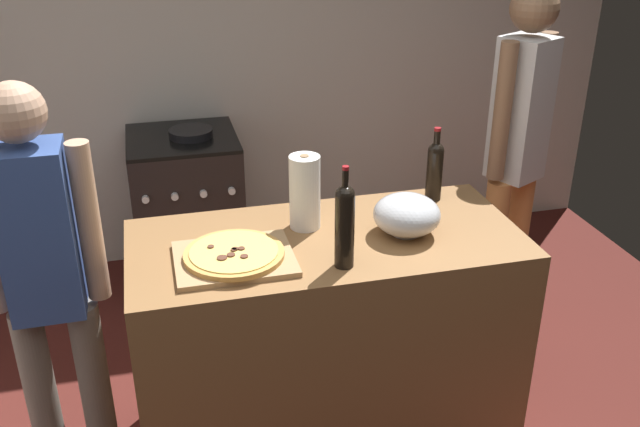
% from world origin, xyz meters
% --- Properties ---
extents(ground_plane, '(4.44, 3.13, 0.02)m').
position_xyz_m(ground_plane, '(0.00, 1.26, -0.01)').
color(ground_plane, '#511E19').
extents(kitchen_wall_rear, '(4.44, 0.10, 2.60)m').
position_xyz_m(kitchen_wall_rear, '(0.00, 2.58, 1.30)').
color(kitchen_wall_rear, beige).
rests_on(kitchen_wall_rear, ground_plane).
extents(counter, '(1.42, 0.65, 0.93)m').
position_xyz_m(counter, '(0.02, 0.79, 0.46)').
color(counter, olive).
rests_on(counter, ground_plane).
extents(cutting_board, '(0.40, 0.32, 0.02)m').
position_xyz_m(cutting_board, '(-0.33, 0.70, 0.94)').
color(cutting_board, tan).
rests_on(cutting_board, counter).
extents(pizza, '(0.34, 0.34, 0.03)m').
position_xyz_m(pizza, '(-0.33, 0.70, 0.96)').
color(pizza, tan).
rests_on(pizza, cutting_board).
extents(mixing_bowl, '(0.24, 0.24, 0.15)m').
position_xyz_m(mixing_bowl, '(0.30, 0.75, 1.00)').
color(mixing_bowl, '#B2B2B7').
rests_on(mixing_bowl, counter).
extents(paper_towel_roll, '(0.11, 0.11, 0.28)m').
position_xyz_m(paper_towel_roll, '(-0.04, 0.90, 1.07)').
color(paper_towel_roll, white).
rests_on(paper_towel_roll, counter).
extents(wine_bottle_clear, '(0.07, 0.07, 0.36)m').
position_xyz_m(wine_bottle_clear, '(0.02, 0.58, 1.09)').
color(wine_bottle_clear, black).
rests_on(wine_bottle_clear, counter).
extents(wine_bottle_green, '(0.06, 0.06, 0.30)m').
position_xyz_m(wine_bottle_green, '(0.52, 1.01, 1.06)').
color(wine_bottle_green, black).
rests_on(wine_bottle_green, counter).
extents(stove, '(0.57, 0.59, 0.91)m').
position_xyz_m(stove, '(-0.41, 2.18, 0.44)').
color(stove, black).
rests_on(stove, ground_plane).
extents(person_in_stripes, '(0.40, 0.20, 1.57)m').
position_xyz_m(person_in_stripes, '(-0.95, 0.78, 0.90)').
color(person_in_stripes, slate).
rests_on(person_in_stripes, ground_plane).
extents(person_in_red, '(0.33, 0.27, 1.71)m').
position_xyz_m(person_in_red, '(1.04, 1.31, 0.99)').
color(person_in_red, '#D88C4C').
rests_on(person_in_red, ground_plane).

